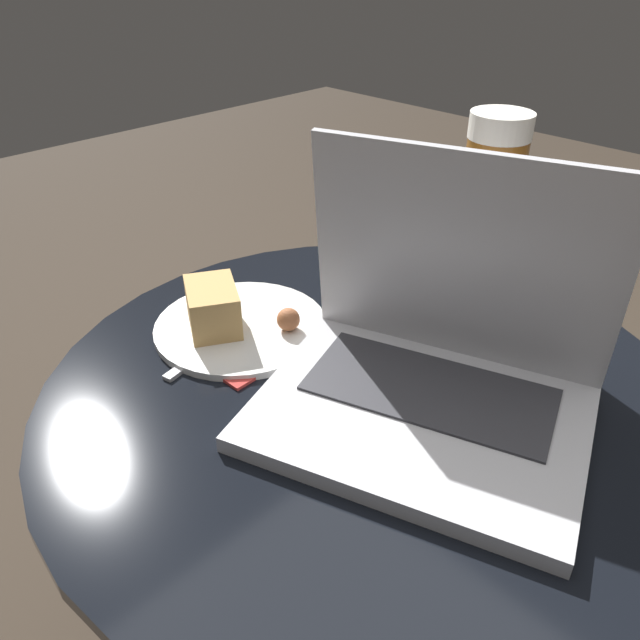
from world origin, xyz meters
TOP-DOWN VIEW (x-y plane):
  - table at (0.00, 0.00)m, footprint 0.71×0.71m
  - napkin at (-0.17, -0.05)m, footprint 0.16×0.12m
  - laptop at (0.07, 0.02)m, footprint 0.39×0.34m
  - beer_glass at (0.01, 0.20)m, footprint 0.07×0.07m
  - snack_plate at (-0.19, -0.03)m, footprint 0.21×0.21m
  - fork at (-0.18, -0.06)m, footprint 0.05×0.16m

SIDE VIEW (x-z plane):
  - table at x=0.00m, z-range 0.13..0.70m
  - napkin at x=-0.17m, z-range 0.57..0.58m
  - fork at x=-0.18m, z-range 0.57..0.58m
  - snack_plate at x=-0.19m, z-range 0.56..0.62m
  - laptop at x=0.07m, z-range 0.50..0.75m
  - beer_glass at x=0.01m, z-range 0.57..0.83m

